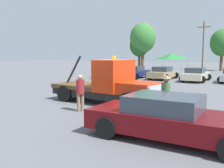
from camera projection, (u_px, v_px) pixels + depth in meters
ground_plane at (104, 103)px, 13.26m from camera, size 160.00×160.00×0.00m
tow_truck at (110, 86)px, 12.92m from camera, size 6.43×2.77×2.51m
foreground_car at (170, 118)px, 7.51m from camera, size 5.17×2.24×1.34m
person_near_truck at (166, 93)px, 9.95m from camera, size 0.38×0.38×1.73m
person_at_hood at (80, 90)px, 11.23m from camera, size 0.37×0.37×1.67m
parked_car_maroon at (108, 72)px, 28.61m from camera, size 2.80×4.54×1.34m
parked_car_navy at (135, 72)px, 27.50m from camera, size 2.69×4.47×1.34m
parked_car_tan at (163, 73)px, 26.24m from camera, size 2.59×4.61×1.34m
parked_car_cream at (196, 75)px, 24.11m from camera, size 2.52×4.53×1.34m
canopy_tent_green at (172, 56)px, 33.27m from camera, size 3.54×3.54×2.77m
tree_left at (143, 38)px, 45.34m from camera, size 4.68×4.68×8.36m
tree_center at (139, 45)px, 45.96m from camera, size 3.57×3.57×6.38m
tree_right at (222, 43)px, 39.65m from camera, size 3.71×3.71×6.63m
utility_pole at (203, 44)px, 43.22m from camera, size 2.20×0.24×8.34m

